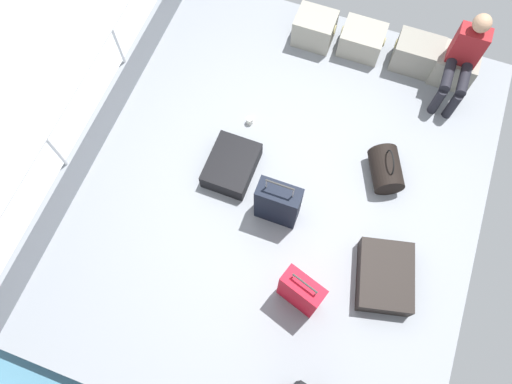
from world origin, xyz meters
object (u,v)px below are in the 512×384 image
Objects in this scene: cargo_crate_3 at (454,67)px; cargo_crate_2 at (417,54)px; suitcase_0 at (385,277)px; suitcase_3 at (278,203)px; cargo_crate_0 at (315,29)px; cargo_crate_1 at (362,40)px; duffel_bag at (386,169)px; suitcase_2 at (301,292)px; passenger_seated at (464,58)px; suitcase_1 at (232,165)px; paper_cup at (250,121)px.

cargo_crate_2 is at bearing 177.53° from cargo_crate_3.
suitcase_0 is 1.00× the size of suitcase_3.
cargo_crate_3 is 2.75m from suitcase_0.
cargo_crate_0 reaches higher than cargo_crate_1.
duffel_bag is (-0.30, 1.15, 0.05)m from suitcase_0.
suitcase_2 is 1.72m from duffel_bag.
cargo_crate_1 is 0.69m from cargo_crate_2.
cargo_crate_3 is (0.47, -0.02, -0.00)m from cargo_crate_2.
cargo_crate_1 is 0.66× the size of suitcase_0.
cargo_crate_1 is at bearing 179.55° from cargo_crate_2.
passenger_seated is at bearing 87.21° from suitcase_0.
cargo_crate_1 is 3.28m from suitcase_2.
suitcase_2 is at bearing -57.16° from suitcase_3.
cargo_crate_3 reaches higher than suitcase_1.
suitcase_0 is 1.33m from suitcase_3.
cargo_crate_1 is 1.24m from passenger_seated.
suitcase_3 is 1.22m from paper_cup.
passenger_seated is 1.44× the size of suitcase_2.
cargo_crate_1 is at bearing 57.95° from paper_cup.
cargo_crate_2 is (0.69, -0.01, 0.03)m from cargo_crate_1.
cargo_crate_2 is at bearing 91.41° from duffel_bag.
passenger_seated is 2.51m from paper_cup.
cargo_crate_0 is at bearing -178.86° from cargo_crate_3.
suitcase_3 is (0.66, -0.33, 0.21)m from suitcase_1.
suitcase_0 is 1.26× the size of suitcase_1.
cargo_crate_0 is at bearing 121.00° from suitcase_0.
cargo_crate_2 is 3.29m from suitcase_2.
passenger_seated reaches higher than cargo_crate_2.
duffel_bag is at bearing -4.29° from paper_cup.
passenger_seated is at bearing -10.37° from cargo_crate_1.
passenger_seated reaches higher than cargo_crate_0.
cargo_crate_2 reaches higher than suitcase_0.
cargo_crate_0 is 2.05m from duffel_bag.
passenger_seated is 2.61m from suitcase_0.
suitcase_0 is 0.94m from suitcase_2.
cargo_crate_0 is 0.68× the size of suitcase_2.
passenger_seated reaches higher than suitcase_0.
paper_cup is at bearing -103.01° from cargo_crate_0.
cargo_crate_1 is at bearing 110.30° from suitcase_0.
suitcase_1 is 0.85× the size of suitcase_2.
suitcase_0 is (-0.13, -2.56, -0.47)m from passenger_seated.
cargo_crate_3 is 2.96m from suitcase_1.
cargo_crate_1 is 0.95× the size of cargo_crate_2.
duffel_bag is (-0.43, -1.41, -0.42)m from passenger_seated.
passenger_seated is at bearing 31.60° from paper_cup.
cargo_crate_0 is 0.63× the size of suitcase_0.
suitcase_3 is at bearing 166.67° from suitcase_0.
suitcase_2 is 1.33× the size of duffel_bag.
suitcase_2 is 0.95m from suitcase_3.
cargo_crate_0 is at bearing -174.30° from cargo_crate_1.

